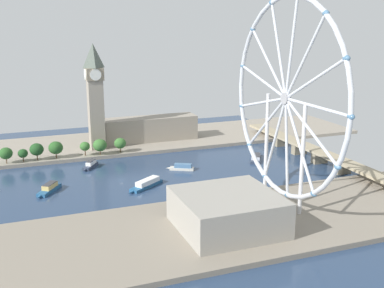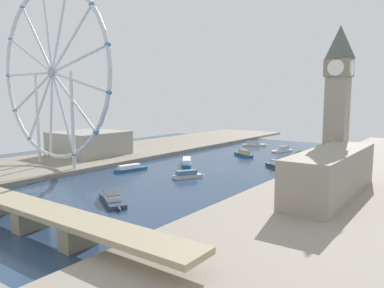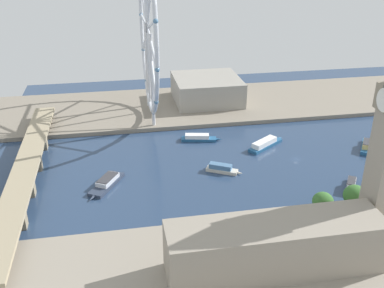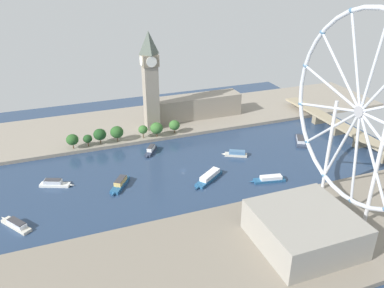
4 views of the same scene
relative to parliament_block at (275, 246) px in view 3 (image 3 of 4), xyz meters
name	(u,v)px [view 3 (image 3 of 4)]	position (x,y,z in m)	size (l,w,h in m)	color
ground_plane	(296,159)	(96.86, -50.34, -14.09)	(377.84, 377.84, 0.00)	navy
riverbank_right	(248,102)	(200.78, -50.34, -12.59)	(90.00, 520.00, 3.00)	gray
parliament_block	(275,246)	(0.00, 0.00, 0.00)	(22.00, 87.80, 22.19)	gray
ferris_wheel	(148,28)	(181.80, 32.34, 53.84)	(122.18, 3.20, 126.08)	silver
riverside_hall	(207,89)	(206.00, -16.17, -1.30)	(52.06, 52.84, 19.58)	gray
river_bridge	(26,170)	(96.86, 110.82, -6.41)	(189.84, 13.80, 10.35)	tan
tour_boat_0	(367,145)	(102.99, -101.64, -11.82)	(25.40, 18.79, 5.76)	#235684
tour_boat_1	(222,169)	(89.18, -0.43, -11.96)	(13.68, 20.85, 4.98)	beige
tour_boat_2	(265,144)	(117.29, -36.95, -11.79)	(23.23, 30.18, 5.38)	#235684
tour_boat_3	(107,183)	(85.01, 66.76, -12.15)	(30.21, 20.77, 4.91)	#2D384C
tour_boat_6	(351,185)	(57.87, -66.09, -11.80)	(20.58, 15.40, 5.75)	#2D384C
tour_boat_7	(199,138)	(135.38, 4.47, -12.18)	(10.75, 27.99, 4.52)	#235684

